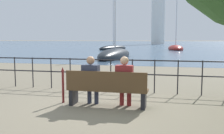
{
  "coord_description": "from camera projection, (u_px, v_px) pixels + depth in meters",
  "views": [
    {
      "loc": [
        1.51,
        -5.94,
        1.66
      ],
      "look_at": [
        0.0,
        0.5,
        0.93
      ],
      "focal_mm": 40.0,
      "sensor_mm": 36.0,
      "label": 1
    }
  ],
  "objects": [
    {
      "name": "harbor_water",
      "position": [
        168.0,
        42.0,
        160.86
      ],
      "size": [
        600.0,
        300.0,
        0.01
      ],
      "color": "#47607A",
      "rests_on": "ground_plane"
    },
    {
      "name": "promenade_railing",
      "position": [
        121.0,
        70.0,
        7.96
      ],
      "size": [
        11.95,
        0.04,
        1.05
      ],
      "color": "black",
      "rests_on": "ground_plane"
    },
    {
      "name": "sailboat_0",
      "position": [
        113.0,
        48.0,
        42.14
      ],
      "size": [
        4.23,
        7.99,
        8.85
      ],
      "rotation": [
        0.0,
        0.0,
        -0.34
      ],
      "color": "black",
      "rests_on": "ground_plane"
    },
    {
      "name": "closed_umbrella",
      "position": [
        63.0,
        83.0,
        6.56
      ],
      "size": [
        0.09,
        0.09,
        0.95
      ],
      "color": "maroon",
      "rests_on": "ground_plane"
    },
    {
      "name": "seated_person_right",
      "position": [
        125.0,
        79.0,
        6.11
      ],
      "size": [
        0.42,
        0.35,
        1.26
      ],
      "color": "maroon",
      "rests_on": "ground_plane"
    },
    {
      "name": "sailboat_2",
      "position": [
        115.0,
        55.0,
        22.91
      ],
      "size": [
        2.36,
        8.46,
        7.13
      ],
      "rotation": [
        0.0,
        0.0,
        -0.02
      ],
      "color": "black",
      "rests_on": "ground_plane"
    },
    {
      "name": "park_bench",
      "position": [
        107.0,
        89.0,
        6.16
      ],
      "size": [
        2.01,
        0.45,
        0.9
      ],
      "color": "brown",
      "rests_on": "ground_plane"
    },
    {
      "name": "seated_person_left",
      "position": [
        91.0,
        78.0,
        6.31
      ],
      "size": [
        0.42,
        0.35,
        1.25
      ],
      "color": "#2D3347",
      "rests_on": "ground_plane"
    },
    {
      "name": "sailboat_1",
      "position": [
        176.0,
        48.0,
        40.6
      ],
      "size": [
        2.97,
        6.34,
        11.18
      ],
      "rotation": [
        0.0,
        0.0,
        0.11
      ],
      "color": "maroon",
      "rests_on": "ground_plane"
    },
    {
      "name": "ground_plane",
      "position": [
        107.0,
        106.0,
        6.27
      ],
      "size": [
        1000.0,
        1000.0,
        0.0
      ],
      "primitive_type": "plane",
      "color": "#7A705B"
    },
    {
      "name": "harbor_lighthouse",
      "position": [
        158.0,
        7.0,
        92.15
      ],
      "size": [
        4.92,
        4.92,
        29.28
      ],
      "color": "white",
      "rests_on": "ground_plane"
    }
  ]
}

